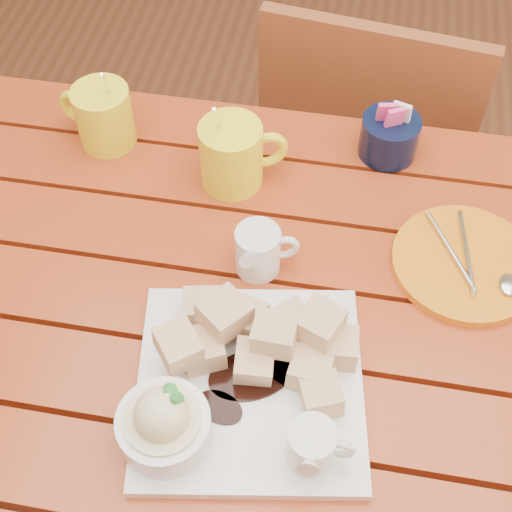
% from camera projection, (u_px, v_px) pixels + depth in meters
% --- Properties ---
extents(ground, '(5.00, 5.00, 0.00)m').
position_uv_depth(ground, '(247.00, 503.00, 1.52)').
color(ground, brown).
rests_on(ground, ground).
extents(table, '(1.20, 0.79, 0.75)m').
position_uv_depth(table, '(243.00, 355.00, 1.00)').
color(table, maroon).
rests_on(table, ground).
extents(dessert_plate, '(0.31, 0.31, 0.11)m').
position_uv_depth(dessert_plate, '(235.00, 385.00, 0.82)').
color(dessert_plate, white).
rests_on(dessert_plate, table).
extents(coffee_mug_left, '(0.12, 0.09, 0.14)m').
position_uv_depth(coffee_mug_left, '(102.00, 115.00, 1.07)').
color(coffee_mug_left, yellow).
rests_on(coffee_mug_left, table).
extents(coffee_mug_right, '(0.13, 0.09, 0.15)m').
position_uv_depth(coffee_mug_right, '(233.00, 154.00, 1.02)').
color(coffee_mug_right, yellow).
rests_on(coffee_mug_right, table).
extents(cream_pitcher, '(0.09, 0.07, 0.07)m').
position_uv_depth(cream_pitcher, '(259.00, 251.00, 0.93)').
color(cream_pitcher, white).
rests_on(cream_pitcher, table).
extents(sugar_caddy, '(0.09, 0.09, 0.10)m').
position_uv_depth(sugar_caddy, '(389.00, 136.00, 1.07)').
color(sugar_caddy, black).
rests_on(sugar_caddy, table).
extents(orange_saucer, '(0.20, 0.20, 0.02)m').
position_uv_depth(orange_saucer, '(466.00, 264.00, 0.96)').
color(orange_saucer, orange).
rests_on(orange_saucer, table).
extents(chair_far, '(0.45, 0.45, 0.84)m').
position_uv_depth(chair_far, '(365.00, 151.00, 1.49)').
color(chair_far, brown).
rests_on(chair_far, ground).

